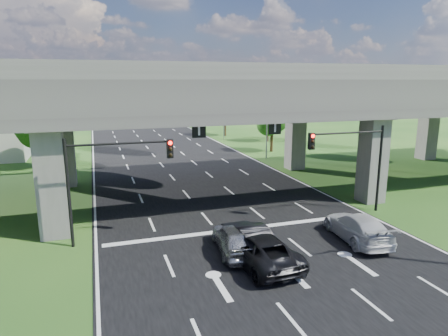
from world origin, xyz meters
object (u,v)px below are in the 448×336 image
streetlight_beyond (221,101)px  car_dark (248,237)px  car_white (357,227)px  signal_right (354,154)px  car_trailing (260,249)px  car_silver (235,238)px  streetlight_far (264,108)px  signal_left (110,170)px

streetlight_beyond → car_dark: (-11.13, -39.52, -5.07)m
streetlight_beyond → car_white: size_ratio=1.90×
signal_right → streetlight_beyond: bearing=86.4°
car_dark → streetlight_beyond: bearing=-108.7°
streetlight_beyond → car_trailing: 42.98m
car_white → car_silver: bearing=2.3°
signal_right → streetlight_far: 20.25m
signal_right → car_dark: bearing=-158.6°
streetlight_far → car_white: streetlight_far is taller
car_dark → car_trailing: 1.68m
streetlight_far → car_trailing: streetlight_far is taller
streetlight_far → car_silver: 26.87m
signal_right → streetlight_beyond: 36.17m
signal_right → car_white: size_ratio=1.14×
streetlight_beyond → signal_left: bearing=-116.4°
car_silver → car_dark: (0.77, 0.04, -0.03)m
car_white → car_trailing: (-6.44, -1.08, -0.01)m
signal_right → car_white: 5.82m
signal_left → streetlight_far: bearing=48.2°
car_white → signal_left: bearing=-10.4°
car_silver → car_dark: car_silver is taller
car_silver → car_white: (7.20, -0.55, -0.02)m
car_trailing → car_silver: bearing=-68.8°
streetlight_beyond → car_silver: bearing=-106.7°
signal_right → car_white: (-2.42, -4.06, -3.39)m
signal_right → signal_left: 15.65m
car_silver → car_white: size_ratio=0.88×
streetlight_far → car_white: 25.08m
streetlight_beyond → car_white: (-4.70, -40.12, -5.05)m
signal_left → car_dark: 8.35m
car_dark → car_white: 6.46m
signal_left → car_silver: bearing=-30.2°
streetlight_beyond → car_silver: (-11.90, -39.57, -5.03)m
streetlight_beyond → car_trailing: streetlight_beyond is taller
streetlight_beyond → car_trailing: (-11.14, -41.20, -5.06)m
car_silver → car_dark: bearing=-170.3°
signal_right → streetlight_beyond: (2.27, 36.06, 1.66)m
streetlight_beyond → car_white: bearing=-96.7°
signal_left → car_trailing: bearing=-37.2°
signal_left → car_white: 14.24m
signal_right → streetlight_far: size_ratio=0.60×
signal_left → car_silver: (6.02, -3.51, -3.37)m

